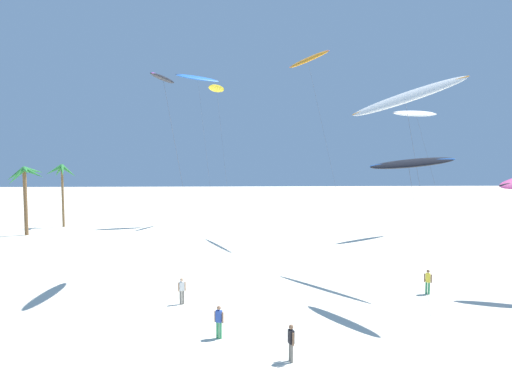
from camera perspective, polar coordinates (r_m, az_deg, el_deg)
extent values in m
cylinder|color=brown|center=(62.74, -25.26, -0.57)|extent=(0.31, 0.31, 8.46)
cone|color=#287533|center=(62.35, -24.57, 2.63)|extent=(2.17, 0.80, 1.91)
cone|color=#287533|center=(63.40, -24.79, 2.84)|extent=(1.14, 2.37, 1.55)
cone|color=#287533|center=(63.37, -25.74, 2.62)|extent=(2.01, 1.77, 1.90)
cone|color=#287533|center=(62.43, -26.26, 2.74)|extent=(2.23, 1.67, 1.64)
cone|color=#287533|center=(61.65, -25.31, 2.67)|extent=(1.45, 2.23, 1.78)
cylinder|color=brown|center=(57.50, -29.38, -1.22)|extent=(0.44, 0.44, 8.17)
cone|color=#287533|center=(56.59, -28.49, 2.34)|extent=(2.75, 1.03, 1.58)
cone|color=#287533|center=(58.15, -28.48, 2.63)|extent=(1.67, 2.73, 1.07)
cone|color=#287533|center=(58.57, -29.55, 2.35)|extent=(1.81, 2.63, 1.56)
cone|color=#287533|center=(57.98, -30.42, 2.12)|extent=(2.63, 0.90, 1.91)
cone|color=#287533|center=(56.80, -30.31, 1.89)|extent=(1.67, 2.31, 2.25)
cone|color=#287533|center=(56.01, -29.32, 2.57)|extent=(2.02, 2.58, 1.07)
ellipsoid|color=orange|center=(49.85, 7.20, 17.77)|extent=(4.00, 8.05, 0.93)
ellipsoid|color=#EA5193|center=(49.86, 7.20, 17.81)|extent=(3.61, 8.02, 0.38)
cylinder|color=#4C4C51|center=(44.20, 9.89, 5.90)|extent=(2.77, 9.17, 20.62)
ellipsoid|color=black|center=(25.90, 20.42, 3.73)|extent=(4.05, 5.31, 1.16)
ellipsoid|color=blue|center=(25.90, 20.42, 3.80)|extent=(3.46, 4.96, 0.77)
cylinder|color=#4C4C51|center=(25.44, 21.77, -6.30)|extent=(0.64, 2.14, 8.69)
ellipsoid|color=white|center=(33.57, 19.99, 12.19)|extent=(6.74, 7.16, 3.03)
ellipsoid|color=orange|center=(33.58, 19.99, 12.26)|extent=(6.51, 6.77, 2.36)
cylinder|color=#4C4C51|center=(31.03, 21.92, 0.07)|extent=(0.51, 5.11, 13.61)
ellipsoid|color=yellow|center=(60.42, -5.49, 14.12)|extent=(2.82, 5.05, 1.37)
ellipsoid|color=red|center=(60.43, -5.49, 14.16)|extent=(2.30, 4.89, 0.73)
cylinder|color=#4C4C51|center=(57.23, -4.49, 4.85)|extent=(2.10, 4.43, 19.36)
ellipsoid|color=blue|center=(61.16, -8.11, 15.40)|extent=(6.36, 3.15, 1.50)
ellipsoid|color=black|center=(61.16, -8.11, 15.43)|extent=(6.25, 2.29, 0.93)
cylinder|color=#4C4C51|center=(55.17, -6.96, 5.66)|extent=(2.91, 9.37, 20.88)
ellipsoid|color=black|center=(31.30, -12.79, 15.14)|extent=(1.42, 5.94, 1.15)
ellipsoid|color=purple|center=(31.30, -12.79, 15.20)|extent=(0.76, 6.02, 0.89)
cylinder|color=#4C4C51|center=(27.62, -10.18, 1.09)|extent=(3.36, 5.79, 14.80)
ellipsoid|color=white|center=(53.76, 21.33, 10.12)|extent=(8.07, 5.78, 1.53)
ellipsoid|color=black|center=(53.77, 21.34, 10.16)|extent=(7.86, 5.38, 0.99)
cylinder|color=#4C4C51|center=(51.87, 23.33, 2.07)|extent=(2.35, 4.57, 14.70)
cylinder|color=slate|center=(19.43, 4.99, -21.42)|extent=(0.14, 0.14, 0.84)
cylinder|color=slate|center=(19.57, 4.77, -21.23)|extent=(0.14, 0.14, 0.84)
cube|color=black|center=(19.20, 4.89, -19.38)|extent=(0.28, 0.35, 0.60)
cylinder|color=brown|center=(19.05, 5.18, -19.71)|extent=(0.09, 0.09, 0.56)
cylinder|color=brown|center=(19.40, 4.61, -19.26)|extent=(0.09, 0.09, 0.56)
sphere|color=brown|center=(19.04, 4.90, -18.17)|extent=(0.21, 0.21, 0.21)
cylinder|color=#338E56|center=(30.52, 22.89, -12.22)|extent=(0.14, 0.14, 0.82)
cylinder|color=#338E56|center=(30.52, 22.58, -12.21)|extent=(0.14, 0.14, 0.82)
cube|color=yellow|center=(30.33, 22.77, -10.92)|extent=(0.36, 0.32, 0.62)
cylinder|color=brown|center=(30.33, 23.17, -11.01)|extent=(0.09, 0.09, 0.56)
cylinder|color=brown|center=(30.36, 22.37, -10.97)|extent=(0.09, 0.09, 0.56)
sphere|color=brown|center=(30.22, 22.79, -10.10)|extent=(0.21, 0.21, 0.21)
cylinder|color=#338E56|center=(21.78, -5.37, -18.54)|extent=(0.14, 0.14, 0.84)
cylinder|color=#338E56|center=(21.71, -4.96, -18.61)|extent=(0.14, 0.14, 0.84)
cube|color=#2D4CA5|center=(21.48, -5.18, -16.81)|extent=(0.35, 0.30, 0.59)
cylinder|color=#9E7051|center=(21.58, -5.70, -16.82)|extent=(0.09, 0.09, 0.56)
cylinder|color=#9E7051|center=(21.41, -4.65, -16.99)|extent=(0.09, 0.09, 0.56)
sphere|color=#9E7051|center=(21.33, -5.18, -15.72)|extent=(0.21, 0.21, 0.21)
cylinder|color=slate|center=(26.76, -10.43, -14.21)|extent=(0.14, 0.14, 0.87)
cylinder|color=slate|center=(26.78, -10.07, -14.19)|extent=(0.14, 0.14, 0.87)
cube|color=white|center=(26.56, -10.27, -12.74)|extent=(0.34, 0.28, 0.55)
cylinder|color=tan|center=(26.54, -10.73, -12.84)|extent=(0.09, 0.09, 0.56)
cylinder|color=tan|center=(26.60, -9.81, -12.79)|extent=(0.09, 0.09, 0.56)
sphere|color=tan|center=(26.44, -10.28, -11.88)|extent=(0.21, 0.21, 0.21)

